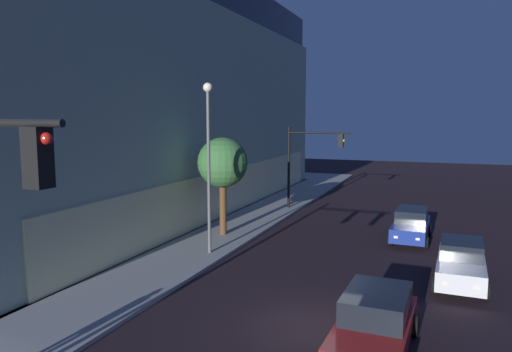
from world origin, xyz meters
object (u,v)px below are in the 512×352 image
(modern_building, at_px, (50,98))
(car_blue, at_px, (411,225))
(sidewalk_tree, at_px, (223,163))
(car_white, at_px, (461,263))
(traffic_light_far_corner, at_px, (309,154))
(car_red, at_px, (375,321))
(street_lamp_sidewalk, at_px, (208,148))

(modern_building, distance_m, car_blue, 28.04)
(sidewalk_tree, relative_size, car_blue, 1.17)
(modern_building, bearing_deg, car_white, -107.18)
(modern_building, height_order, car_white, modern_building)
(traffic_light_far_corner, relative_size, car_blue, 1.26)
(modern_building, bearing_deg, car_red, -120.55)
(sidewalk_tree, relative_size, car_white, 1.17)
(street_lamp_sidewalk, height_order, car_red, street_lamp_sidewalk)
(street_lamp_sidewalk, height_order, car_white, street_lamp_sidewalk)
(sidewalk_tree, bearing_deg, car_white, -106.43)
(car_red, bearing_deg, car_blue, -0.74)
(street_lamp_sidewalk, bearing_deg, traffic_light_far_corner, -6.88)
(street_lamp_sidewalk, bearing_deg, modern_building, 63.51)
(car_white, bearing_deg, street_lamp_sidewalk, 89.97)
(street_lamp_sidewalk, relative_size, car_white, 1.75)
(modern_building, distance_m, car_white, 31.47)
(traffic_light_far_corner, bearing_deg, sidewalk_tree, 164.64)
(sidewalk_tree, relative_size, car_red, 1.13)
(modern_building, xyz_separation_m, sidewalk_tree, (-5.49, -17.21, -3.94))
(sidewalk_tree, xyz_separation_m, car_white, (-3.56, -12.06, -3.22))
(modern_building, height_order, traffic_light_far_corner, modern_building)
(sidewalk_tree, distance_m, car_red, 14.47)
(modern_building, relative_size, car_white, 8.37)
(car_red, bearing_deg, modern_building, 59.45)
(traffic_light_far_corner, height_order, sidewalk_tree, traffic_light_far_corner)
(sidewalk_tree, height_order, car_blue, sidewalk_tree)
(street_lamp_sidewalk, distance_m, car_white, 11.93)
(car_red, relative_size, car_blue, 1.04)
(car_blue, bearing_deg, sidewalk_tree, 106.54)
(sidewalk_tree, bearing_deg, traffic_light_far_corner, -15.36)
(modern_building, xyz_separation_m, traffic_light_far_corner, (3.40, -19.65, -4.00))
(sidewalk_tree, height_order, car_white, sidewalk_tree)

